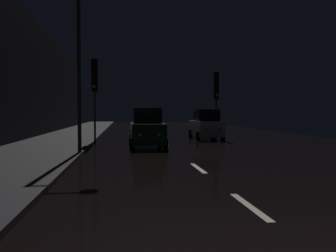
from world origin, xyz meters
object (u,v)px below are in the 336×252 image
object	(u,v)px
traffic_light_far_right	(216,91)
streetlamp_overhead	(90,41)
car_parked_right_far	(206,125)
traffic_light_far_left	(95,82)
car_approaching_headlights	(147,129)

from	to	relation	value
traffic_light_far_right	streetlamp_overhead	size ratio (longest dim) A/B	0.64
streetlamp_overhead	car_parked_right_far	bearing A→B (deg)	52.61
car_parked_right_far	traffic_light_far_left	bearing A→B (deg)	114.32
traffic_light_far_right	traffic_light_far_left	world-z (taller)	traffic_light_far_left
traffic_light_far_left	streetlamp_overhead	world-z (taller)	streetlamp_overhead
car_parked_right_far	traffic_light_far_right	bearing A→B (deg)	-68.80
traffic_light_far_right	streetlamp_overhead	bearing A→B (deg)	-39.30
traffic_light_far_left	car_parked_right_far	bearing A→B (deg)	123.11
traffic_light_far_right	traffic_light_far_left	size ratio (longest dim) A/B	0.94
traffic_light_far_left	traffic_light_far_right	bearing A→B (deg)	122.81
streetlamp_overhead	car_parked_right_far	distance (m)	12.49
car_parked_right_far	car_approaching_headlights	bearing A→B (deg)	140.14
car_approaching_headlights	car_parked_right_far	distance (m)	7.02
traffic_light_far_right	streetlamp_overhead	distance (m)	12.68
traffic_light_far_right	traffic_light_far_left	bearing A→B (deg)	-65.86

